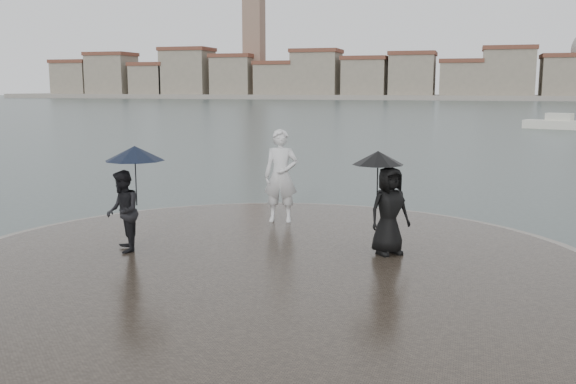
% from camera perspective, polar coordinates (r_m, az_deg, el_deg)
% --- Properties ---
extents(ground, '(400.00, 400.00, 0.00)m').
position_cam_1_polar(ground, '(8.71, -9.09, -14.54)').
color(ground, '#2B3835').
rests_on(ground, ground).
extents(kerb_ring, '(12.50, 12.50, 0.32)m').
position_cam_1_polar(kerb_ring, '(11.71, -1.78, -7.25)').
color(kerb_ring, gray).
rests_on(kerb_ring, ground).
extents(quay_tip, '(11.90, 11.90, 0.36)m').
position_cam_1_polar(quay_tip, '(11.71, -1.78, -7.15)').
color(quay_tip, '#2D261E').
rests_on(quay_tip, ground).
extents(statue, '(0.87, 0.65, 2.17)m').
position_cam_1_polar(statue, '(14.93, -0.63, 1.45)').
color(statue, silver).
rests_on(statue, quay_tip).
extents(visitor_left, '(1.27, 1.15, 2.04)m').
position_cam_1_polar(visitor_left, '(12.57, -14.14, -0.03)').
color(visitor_left, black).
rests_on(visitor_left, quay_tip).
extents(visitor_right, '(1.23, 1.06, 1.95)m').
position_cam_1_polar(visitor_right, '(12.20, 8.74, -0.45)').
color(visitor_right, black).
rests_on(visitor_right, quay_tip).
extents(far_skyline, '(260.00, 20.00, 37.00)m').
position_cam_1_polar(far_skyline, '(168.18, 12.97, 9.90)').
color(far_skyline, gray).
rests_on(far_skyline, ground).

